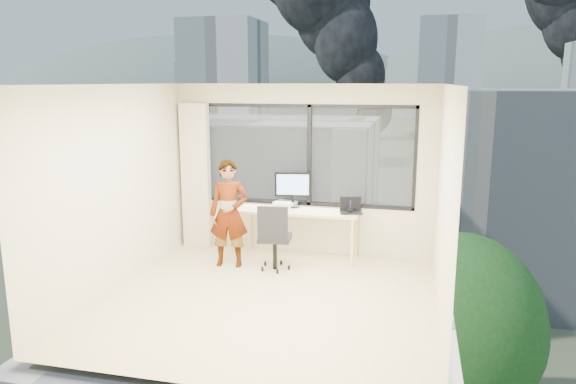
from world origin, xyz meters
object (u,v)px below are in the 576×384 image
(desk, at_px, (298,234))
(monitor, at_px, (293,189))
(chair, at_px, (275,236))
(handbag, at_px, (353,203))
(game_console, at_px, (285,204))
(person, at_px, (229,214))
(laptop, at_px, (351,206))

(desk, xyz_separation_m, monitor, (-0.12, 0.15, 0.65))
(monitor, bearing_deg, chair, -106.04)
(handbag, bearing_deg, game_console, 161.10)
(person, height_order, handbag, person)
(desk, bearing_deg, handbag, 15.18)
(desk, bearing_deg, game_console, 144.20)
(person, xyz_separation_m, laptop, (1.69, 0.52, 0.08))
(monitor, relative_size, handbag, 2.21)
(person, bearing_deg, desk, 24.65)
(desk, distance_m, handbag, 0.95)
(monitor, height_order, game_console, monitor)
(monitor, distance_m, handbag, 0.94)
(handbag, bearing_deg, person, -176.19)
(monitor, bearing_deg, desk, -60.30)
(monitor, xyz_separation_m, laptop, (0.92, -0.19, -0.17))
(game_console, height_order, laptop, laptop)
(game_console, bearing_deg, chair, -70.50)
(chair, relative_size, person, 0.64)
(person, bearing_deg, laptop, 9.33)
(chair, bearing_deg, monitor, 76.50)
(laptop, height_order, handbag, laptop)
(game_console, relative_size, laptop, 0.90)
(laptop, bearing_deg, chair, -164.50)
(desk, relative_size, monitor, 3.31)
(chair, relative_size, laptop, 2.94)
(monitor, distance_m, laptop, 0.95)
(desk, xyz_separation_m, game_console, (-0.24, 0.18, 0.41))
(game_console, distance_m, handbag, 1.05)
(laptop, xyz_separation_m, handbag, (0.00, 0.26, -0.01))
(chair, xyz_separation_m, laptop, (1.01, 0.54, 0.36))
(person, bearing_deg, game_console, 41.15)
(chair, bearing_deg, game_console, 86.50)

